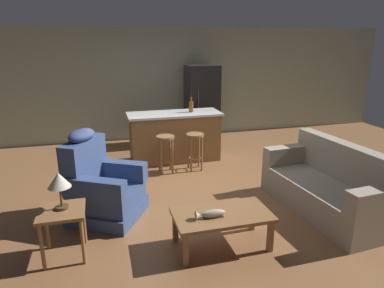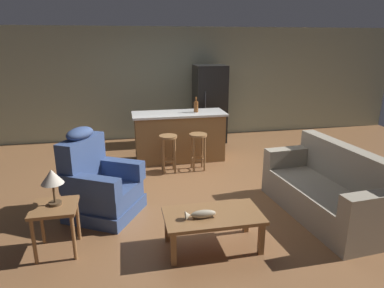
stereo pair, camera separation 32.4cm
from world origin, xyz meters
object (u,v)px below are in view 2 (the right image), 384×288
object	(u,v)px
couch	(328,191)
refrigerator	(210,104)
coffee_table	(213,218)
bottle_tall_green	(196,106)
fish_figurine	(200,214)
table_lamp	(52,178)
end_table	(55,214)
kitchen_island	(179,136)
bar_stool_right	(198,145)
bar_stool_left	(168,147)
recliner_near_lamp	(99,185)

from	to	relation	value
couch	refrigerator	world-z (taller)	refrigerator
coffee_table	bottle_tall_green	xyz separation A→B (m)	(0.47, 3.08, 0.70)
coffee_table	fish_figurine	world-z (taller)	fish_figurine
table_lamp	refrigerator	xyz separation A→B (m)	(2.76, 3.98, 0.01)
end_table	table_lamp	world-z (taller)	table_lamp
kitchen_island	bottle_tall_green	bearing A→B (deg)	-1.23
bar_stool_right	bar_stool_left	bearing A→B (deg)	180.00
recliner_near_lamp	end_table	bearing A→B (deg)	-87.28
couch	end_table	world-z (taller)	couch
fish_figurine	bottle_tall_green	bearing A→B (deg)	78.67
end_table	bar_stool_left	xyz separation A→B (m)	(1.55, 2.18, 0.01)
bar_stool_right	end_table	bearing A→B (deg)	-133.79
recliner_near_lamp	bottle_tall_green	xyz separation A→B (m)	(1.77, 1.99, 0.64)
recliner_near_lamp	table_lamp	size ratio (longest dim) A/B	2.93
coffee_table	bottle_tall_green	bearing A→B (deg)	81.34
fish_figurine	kitchen_island	distance (m)	3.16
refrigerator	bottle_tall_green	world-z (taller)	refrigerator
recliner_near_lamp	bottle_tall_green	bearing A→B (deg)	77.91
bar_stool_right	fish_figurine	bearing A→B (deg)	-101.98
coffee_table	couch	xyz separation A→B (m)	(1.73, 0.44, -0.02)
kitchen_island	bottle_tall_green	distance (m)	0.67
bar_stool_right	refrigerator	bearing A→B (deg)	69.63
refrigerator	couch	bearing A→B (deg)	-80.08
bar_stool_left	couch	bearing A→B (deg)	-46.78
fish_figurine	bar_stool_right	world-z (taller)	bar_stool_right
bar_stool_left	refrigerator	xyz separation A→B (m)	(1.22, 1.83, 0.41)
couch	bar_stool_left	xyz separation A→B (m)	(-1.90, 2.02, 0.13)
end_table	table_lamp	bearing A→B (deg)	75.03
couch	refrigerator	distance (m)	3.94
bottle_tall_green	bar_stool_right	bearing A→B (deg)	-98.70
coffee_table	refrigerator	bearing A→B (deg)	76.20
couch	end_table	distance (m)	3.45
recliner_near_lamp	coffee_table	bearing A→B (deg)	-10.27
fish_figurine	refrigerator	size ratio (longest dim) A/B	0.19
table_lamp	bar_stool_left	xyz separation A→B (m)	(1.54, 2.15, -0.40)
fish_figurine	table_lamp	bearing A→B (deg)	166.82
bottle_tall_green	couch	bearing A→B (deg)	-64.54
table_lamp	bar_stool_left	world-z (taller)	table_lamp
refrigerator	recliner_near_lamp	bearing A→B (deg)	-126.42
coffee_table	fish_figurine	size ratio (longest dim) A/B	3.24
coffee_table	recliner_near_lamp	distance (m)	1.70
bottle_tall_green	table_lamp	bearing A→B (deg)	-128.16
recliner_near_lamp	end_table	xyz separation A→B (m)	(-0.42, -0.82, 0.04)
coffee_table	bar_stool_left	xyz separation A→B (m)	(-0.17, 2.46, 0.11)
end_table	bar_stool_left	size ratio (longest dim) A/B	0.82
table_lamp	fish_figurine	bearing A→B (deg)	-13.18
fish_figurine	end_table	distance (m)	1.59
bar_stool_right	table_lamp	bearing A→B (deg)	-134.09
couch	end_table	bearing A→B (deg)	-1.98
table_lamp	bar_stool_right	xyz separation A→B (m)	(2.09, 2.15, -0.40)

